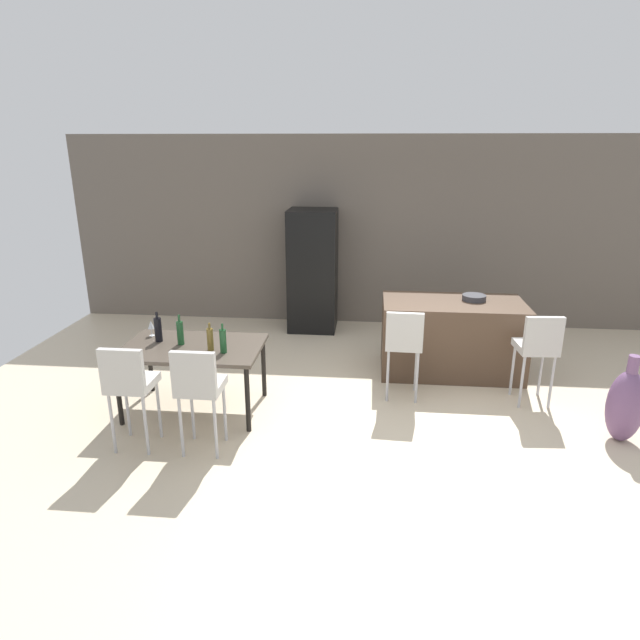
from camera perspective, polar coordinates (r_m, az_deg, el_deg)
ground_plane at (r=6.04m, az=7.27°, el=-9.22°), size 10.00×10.00×0.00m
back_wall at (r=8.52m, az=7.19°, el=9.18°), size 10.00×0.12×2.90m
kitchen_island at (r=6.94m, az=13.70°, el=-1.76°), size 1.72×0.90×0.92m
bar_chair_left at (r=6.01m, az=8.86°, el=-2.15°), size 0.42×0.42×1.05m
bar_chair_middle at (r=6.27m, az=22.05°, el=-2.46°), size 0.43×0.43×1.05m
dining_table at (r=5.85m, az=-13.30°, el=-3.24°), size 1.45×0.93×0.74m
dining_chair_near at (r=5.25m, az=-19.56°, el=-6.09°), size 0.40×0.40×1.05m
dining_chair_far at (r=5.02m, az=-12.72°, el=-6.61°), size 0.40×0.40×1.05m
wine_bottle_left at (r=5.53m, az=-10.21°, el=-2.18°), size 0.07×0.07×0.31m
wine_bottle_near at (r=6.01m, az=-16.75°, el=-0.95°), size 0.08×0.08×0.33m
wine_bottle_corner at (r=5.62m, az=-11.53°, el=-1.99°), size 0.07×0.07×0.29m
wine_bottle_far at (r=5.85m, az=-14.56°, el=-1.30°), size 0.07×0.07×0.33m
wine_glass_middle at (r=6.21m, az=-17.43°, el=-0.51°), size 0.07×0.07×0.17m
refrigerator at (r=8.24m, az=-0.76°, el=5.25°), size 0.72×0.68×1.84m
fruit_bowl at (r=6.91m, az=15.98°, el=2.29°), size 0.29×0.29×0.07m
floor_vase at (r=5.99m, az=29.57°, el=-7.86°), size 0.34×0.34×0.89m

